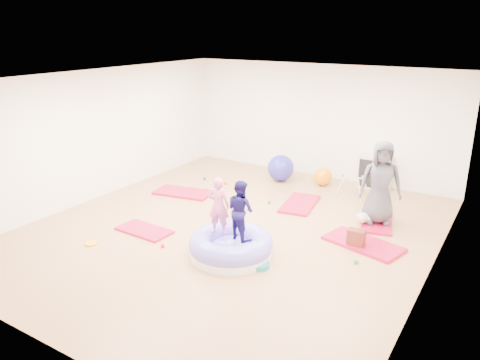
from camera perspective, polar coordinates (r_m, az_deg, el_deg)
The scene contains 19 objects.
room at distance 8.40m, azimuth -1.08°, elevation 2.69°, with size 7.01×8.01×2.81m.
gym_mat_front_left at distance 8.97m, azimuth -11.59°, elevation -6.03°, with size 1.06×0.53×0.04m, color #C91D4A.
gym_mat_mid_left at distance 10.79m, azimuth -6.93°, elevation -1.52°, with size 1.29×0.64×0.05m, color #C91D4A.
gym_mat_center_back at distance 10.12m, azimuth 7.31°, elevation -2.90°, with size 1.24×0.62×0.05m, color #C91D4A.
gym_mat_right at distance 8.54m, azimuth 14.78°, elevation -7.51°, with size 1.33×0.67×0.06m, color #C91D4A.
gym_mat_rear_right at distance 9.51m, azimuth 16.34°, elevation -4.97°, with size 1.13×0.57×0.05m, color #C91D4A.
inflatable_cushion at distance 7.85m, azimuth -1.10°, elevation -8.08°, with size 1.41×1.41×0.45m.
child_pink at distance 7.67m, azimuth -2.63°, elevation -2.81°, with size 0.36×0.24×0.98m, color #E05B95.
child_navy at distance 7.48m, azimuth 0.05°, elevation -3.32°, with size 0.48×0.38×0.99m, color #150F4C.
adult_caregiver at distance 9.20m, azimuth 16.76°, elevation -0.28°, with size 0.78×0.51×1.61m, color #45464D.
infant at distance 9.33m, azimuth 14.87°, elevation -4.47°, with size 0.34×0.34×0.20m.
ball_pit_balls at distance 9.38m, azimuth 0.85°, elevation -4.44°, with size 4.70×3.50×0.07m.
exercise_ball_blue at distance 11.56m, azimuth 4.99°, elevation 1.47°, with size 0.65×0.65×0.65m, color #2826A6.
exercise_ball_orange at distance 11.38m, azimuth 10.06°, elevation 0.42°, with size 0.44×0.44×0.44m, color orange.
infant_play_gym at distance 10.71m, azimuth 13.61°, elevation -0.40°, with size 0.63×0.60×0.48m.
cube_shelf at distance 11.43m, azimuth 16.10°, elevation 0.90°, with size 0.77×0.38×0.77m.
balance_disc at distance 7.57m, azimuth 2.32°, elevation -10.31°, with size 0.34×0.34×0.08m, color teal.
backpack at distance 8.37m, azimuth 13.97°, elevation -6.96°, with size 0.29×0.18×0.33m, color #BD3D2B.
yellow_toy at distance 8.70m, azimuth -17.70°, elevation -7.38°, with size 0.22×0.22×0.03m, color #FEAD0F.
Camera 1 is at (4.42, -6.78, 3.66)m, focal length 35.00 mm.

